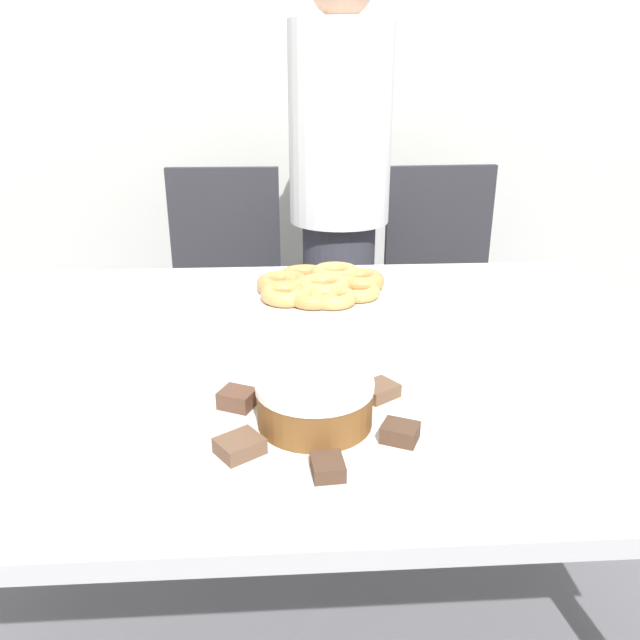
{
  "coord_description": "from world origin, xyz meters",
  "views": [
    {
      "loc": [
        -0.05,
        -1.09,
        1.22
      ],
      "look_at": [
        0.01,
        -0.01,
        0.79
      ],
      "focal_mm": 35.0,
      "sensor_mm": 36.0,
      "label": 1
    }
  ],
  "objects_px": {
    "plate_donuts": "(323,297)",
    "frosted_cake": "(315,402)",
    "person_standing": "(339,203)",
    "office_chair_left": "(225,309)",
    "office_chair_right": "(445,304)",
    "plate_cake": "(315,425)",
    "napkin": "(115,323)"
  },
  "relations": [
    {
      "from": "office_chair_right",
      "to": "plate_cake",
      "type": "bearing_deg",
      "value": -115.7
    },
    {
      "from": "frosted_cake",
      "to": "plate_cake",
      "type": "bearing_deg",
      "value": 0.0
    },
    {
      "from": "plate_cake",
      "to": "napkin",
      "type": "height_order",
      "value": "plate_cake"
    },
    {
      "from": "person_standing",
      "to": "plate_cake",
      "type": "bearing_deg",
      "value": -96.69
    },
    {
      "from": "person_standing",
      "to": "plate_donuts",
      "type": "distance_m",
      "value": 0.68
    },
    {
      "from": "person_standing",
      "to": "frosted_cake",
      "type": "distance_m",
      "value": 1.25
    },
    {
      "from": "office_chair_right",
      "to": "plate_cake",
      "type": "relative_size",
      "value": 2.64
    },
    {
      "from": "person_standing",
      "to": "napkin",
      "type": "xyz_separation_m",
      "value": [
        -0.54,
        -0.8,
        -0.09
      ]
    },
    {
      "from": "plate_donuts",
      "to": "napkin",
      "type": "distance_m",
      "value": 0.46
    },
    {
      "from": "person_standing",
      "to": "plate_cake",
      "type": "xyz_separation_m",
      "value": [
        -0.15,
        -1.24,
        -0.09
      ]
    },
    {
      "from": "office_chair_left",
      "to": "plate_cake",
      "type": "xyz_separation_m",
      "value": [
        0.25,
        -1.29,
        0.29
      ]
    },
    {
      "from": "plate_cake",
      "to": "plate_donuts",
      "type": "bearing_deg",
      "value": 85.03
    },
    {
      "from": "plate_donuts",
      "to": "frosted_cake",
      "type": "bearing_deg",
      "value": -94.97
    },
    {
      "from": "office_chair_left",
      "to": "person_standing",
      "type": "bearing_deg",
      "value": -7.3
    },
    {
      "from": "office_chair_left",
      "to": "frosted_cake",
      "type": "distance_m",
      "value": 1.36
    },
    {
      "from": "plate_cake",
      "to": "person_standing",
      "type": "bearing_deg",
      "value": 83.31
    },
    {
      "from": "napkin",
      "to": "person_standing",
      "type": "bearing_deg",
      "value": 55.96
    },
    {
      "from": "person_standing",
      "to": "plate_donuts",
      "type": "bearing_deg",
      "value": -98.14
    },
    {
      "from": "plate_cake",
      "to": "plate_donuts",
      "type": "distance_m",
      "value": 0.57
    },
    {
      "from": "frosted_cake",
      "to": "plate_donuts",
      "type": "bearing_deg",
      "value": 85.03
    },
    {
      "from": "office_chair_left",
      "to": "napkin",
      "type": "bearing_deg",
      "value": -98.75
    },
    {
      "from": "plate_cake",
      "to": "frosted_cake",
      "type": "height_order",
      "value": "frosted_cake"
    },
    {
      "from": "plate_donuts",
      "to": "frosted_cake",
      "type": "height_order",
      "value": "frosted_cake"
    },
    {
      "from": "person_standing",
      "to": "plate_cake",
      "type": "height_order",
      "value": "person_standing"
    },
    {
      "from": "frosted_cake",
      "to": "napkin",
      "type": "relative_size",
      "value": 1.12
    },
    {
      "from": "person_standing",
      "to": "frosted_cake",
      "type": "bearing_deg",
      "value": -96.69
    },
    {
      "from": "plate_cake",
      "to": "napkin",
      "type": "xyz_separation_m",
      "value": [
        -0.4,
        0.44,
        -0.0
      ]
    },
    {
      "from": "plate_cake",
      "to": "napkin",
      "type": "bearing_deg",
      "value": 132.34
    },
    {
      "from": "office_chair_right",
      "to": "napkin",
      "type": "height_order",
      "value": "office_chair_right"
    },
    {
      "from": "person_standing",
      "to": "office_chair_left",
      "type": "height_order",
      "value": "person_standing"
    },
    {
      "from": "napkin",
      "to": "office_chair_left",
      "type": "bearing_deg",
      "value": 80.52
    },
    {
      "from": "office_chair_right",
      "to": "napkin",
      "type": "bearing_deg",
      "value": -140.53
    }
  ]
}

